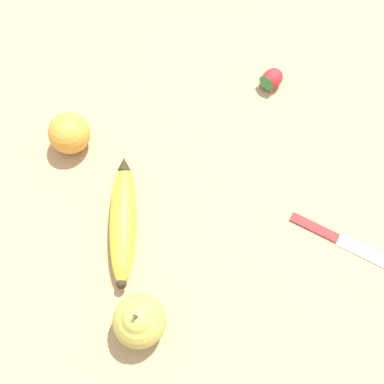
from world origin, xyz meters
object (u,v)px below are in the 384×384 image
(banana, at_px, (123,220))
(orange, at_px, (69,134))
(paring_knife, at_px, (341,240))
(pear, at_px, (139,321))
(strawberry, at_px, (271,80))

(banana, distance_m, orange, 0.19)
(paring_knife, bearing_deg, orange, -83.27)
(pear, distance_m, strawberry, 0.51)
(strawberry, bearing_deg, paring_knife, 61.87)
(orange, bearing_deg, strawberry, 91.27)
(pear, xyz_separation_m, paring_knife, (-0.03, 0.35, -0.04))
(banana, relative_size, paring_knife, 1.45)
(orange, xyz_separation_m, pear, (0.35, 0.03, 0.01))
(strawberry, bearing_deg, pear, 17.58)
(banana, xyz_separation_m, orange, (-0.18, -0.05, 0.02))
(banana, distance_m, paring_knife, 0.37)
(pear, relative_size, paring_knife, 0.64)
(banana, height_order, orange, orange)
(pear, xyz_separation_m, strawberry, (-0.36, 0.36, -0.03))
(orange, distance_m, strawberry, 0.39)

